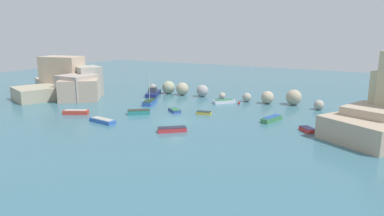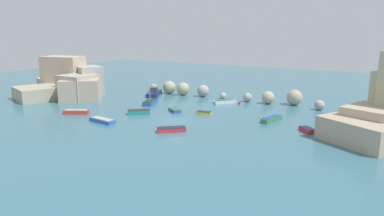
{
  "view_description": "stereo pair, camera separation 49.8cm",
  "coord_description": "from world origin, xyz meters",
  "px_view_note": "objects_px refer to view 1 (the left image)",
  "views": [
    {
      "loc": [
        27.79,
        -43.54,
        13.3
      ],
      "look_at": [
        0.0,
        4.74,
        1.0
      ],
      "focal_mm": 33.55,
      "sensor_mm": 36.0,
      "label": 1
    },
    {
      "loc": [
        28.22,
        -43.29,
        13.3
      ],
      "look_at": [
        0.0,
        4.74,
        1.0
      ],
      "focal_mm": 33.55,
      "sensor_mm": 36.0,
      "label": 2
    }
  ],
  "objects_px": {
    "channel_buoy": "(239,103)",
    "moored_boat_5": "(102,121)",
    "moored_boat_9": "(204,113)",
    "moored_boat_10": "(139,112)",
    "moored_boat_8": "(224,101)",
    "moored_boat_7": "(307,129)",
    "moored_boat_1": "(175,110)",
    "moored_boat_6": "(272,119)",
    "moored_boat_2": "(172,129)",
    "moored_boat_4": "(153,93)",
    "moored_boat_3": "(76,112)",
    "moored_boat_0": "(150,102)"
  },
  "relations": [
    {
      "from": "moored_boat_2",
      "to": "moored_boat_9",
      "type": "xyz_separation_m",
      "value": [
        -1.04,
        10.93,
        -0.07
      ]
    },
    {
      "from": "moored_boat_1",
      "to": "moored_boat_5",
      "type": "relative_size",
      "value": 0.65
    },
    {
      "from": "moored_boat_10",
      "to": "moored_boat_5",
      "type": "bearing_deg",
      "value": -140.45
    },
    {
      "from": "moored_boat_4",
      "to": "moored_boat_6",
      "type": "bearing_deg",
      "value": 47.59
    },
    {
      "from": "channel_buoy",
      "to": "moored_boat_6",
      "type": "relative_size",
      "value": 0.11
    },
    {
      "from": "moored_boat_2",
      "to": "moored_boat_10",
      "type": "distance_m",
      "value": 11.6
    },
    {
      "from": "moored_boat_6",
      "to": "moored_boat_7",
      "type": "bearing_deg",
      "value": -102.29
    },
    {
      "from": "moored_boat_0",
      "to": "moored_boat_10",
      "type": "relative_size",
      "value": 1.51
    },
    {
      "from": "moored_boat_7",
      "to": "moored_boat_5",
      "type": "bearing_deg",
      "value": -112.47
    },
    {
      "from": "moored_boat_1",
      "to": "moored_boat_5",
      "type": "bearing_deg",
      "value": -78.53
    },
    {
      "from": "moored_boat_1",
      "to": "moored_boat_6",
      "type": "xyz_separation_m",
      "value": [
        15.76,
        1.94,
        0.12
      ]
    },
    {
      "from": "moored_boat_3",
      "to": "moored_boat_6",
      "type": "bearing_deg",
      "value": -7.72
    },
    {
      "from": "moored_boat_0",
      "to": "moored_boat_3",
      "type": "relative_size",
      "value": 1.37
    },
    {
      "from": "moored_boat_4",
      "to": "moored_boat_8",
      "type": "height_order",
      "value": "moored_boat_4"
    },
    {
      "from": "moored_boat_1",
      "to": "moored_boat_8",
      "type": "bearing_deg",
      "value": 105.76
    },
    {
      "from": "moored_boat_8",
      "to": "moored_boat_9",
      "type": "height_order",
      "value": "moored_boat_8"
    },
    {
      "from": "moored_boat_9",
      "to": "moored_boat_10",
      "type": "relative_size",
      "value": 0.68
    },
    {
      "from": "moored_boat_2",
      "to": "moored_boat_5",
      "type": "xyz_separation_m",
      "value": [
        -11.39,
        -1.06,
        -0.02
      ]
    },
    {
      "from": "moored_boat_5",
      "to": "moored_boat_10",
      "type": "relative_size",
      "value": 1.25
    },
    {
      "from": "moored_boat_1",
      "to": "moored_boat_9",
      "type": "xyz_separation_m",
      "value": [
        5.0,
        0.92,
        -0.01
      ]
    },
    {
      "from": "moored_boat_1",
      "to": "moored_boat_2",
      "type": "height_order",
      "value": "moored_boat_2"
    },
    {
      "from": "channel_buoy",
      "to": "moored_boat_8",
      "type": "distance_m",
      "value": 2.79
    },
    {
      "from": "moored_boat_5",
      "to": "moored_boat_0",
      "type": "bearing_deg",
      "value": 104.94
    },
    {
      "from": "moored_boat_8",
      "to": "moored_boat_7",
      "type": "bearing_deg",
      "value": 97.14
    },
    {
      "from": "moored_boat_2",
      "to": "moored_boat_7",
      "type": "xyz_separation_m",
      "value": [
        15.52,
        9.04,
        -0.03
      ]
    },
    {
      "from": "moored_boat_8",
      "to": "moored_boat_0",
      "type": "bearing_deg",
      "value": -16.15
    },
    {
      "from": "moored_boat_10",
      "to": "moored_boat_6",
      "type": "bearing_deg",
      "value": -22.16
    },
    {
      "from": "moored_boat_7",
      "to": "moored_boat_1",
      "type": "bearing_deg",
      "value": -135.63
    },
    {
      "from": "channel_buoy",
      "to": "moored_boat_5",
      "type": "distance_m",
      "value": 25.14
    },
    {
      "from": "moored_boat_10",
      "to": "moored_boat_2",
      "type": "bearing_deg",
      "value": -69.25
    },
    {
      "from": "moored_boat_10",
      "to": "moored_boat_4",
      "type": "bearing_deg",
      "value": 78.44
    },
    {
      "from": "moored_boat_3",
      "to": "moored_boat_9",
      "type": "relative_size",
      "value": 1.6
    },
    {
      "from": "moored_boat_0",
      "to": "moored_boat_3",
      "type": "bearing_deg",
      "value": -45.14
    },
    {
      "from": "moored_boat_8",
      "to": "moored_boat_1",
      "type": "bearing_deg",
      "value": 18.75
    },
    {
      "from": "moored_boat_1",
      "to": "moored_boat_7",
      "type": "relative_size",
      "value": 1.17
    },
    {
      "from": "moored_boat_1",
      "to": "moored_boat_4",
      "type": "bearing_deg",
      "value": 176.0
    },
    {
      "from": "moored_boat_2",
      "to": "moored_boat_9",
      "type": "height_order",
      "value": "moored_boat_2"
    },
    {
      "from": "channel_buoy",
      "to": "moored_boat_3",
      "type": "bearing_deg",
      "value": -134.12
    },
    {
      "from": "moored_boat_3",
      "to": "moored_boat_10",
      "type": "xyz_separation_m",
      "value": [
        8.71,
        5.03,
        0.01
      ]
    },
    {
      "from": "channel_buoy",
      "to": "moored_boat_2",
      "type": "relative_size",
      "value": 0.12
    },
    {
      "from": "moored_boat_10",
      "to": "channel_buoy",
      "type": "bearing_deg",
      "value": 14.79
    },
    {
      "from": "moored_boat_1",
      "to": "moored_boat_9",
      "type": "distance_m",
      "value": 5.08
    },
    {
      "from": "moored_boat_1",
      "to": "moored_boat_2",
      "type": "bearing_deg",
      "value": -21.66
    },
    {
      "from": "moored_boat_2",
      "to": "moored_boat_5",
      "type": "distance_m",
      "value": 11.44
    },
    {
      "from": "moored_boat_2",
      "to": "moored_boat_6",
      "type": "bearing_deg",
      "value": 10.18
    },
    {
      "from": "moored_boat_8",
      "to": "moored_boat_10",
      "type": "relative_size",
      "value": 1.1
    },
    {
      "from": "channel_buoy",
      "to": "moored_boat_4",
      "type": "distance_m",
      "value": 18.68
    },
    {
      "from": "channel_buoy",
      "to": "moored_boat_6",
      "type": "xyz_separation_m",
      "value": [
        8.92,
        -8.97,
        0.12
      ]
    },
    {
      "from": "moored_boat_5",
      "to": "moored_boat_9",
      "type": "bearing_deg",
      "value": 56.65
    },
    {
      "from": "moored_boat_0",
      "to": "moored_boat_9",
      "type": "relative_size",
      "value": 2.21
    }
  ]
}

